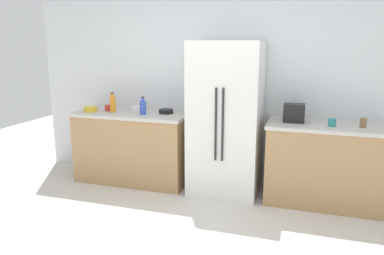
{
  "coord_description": "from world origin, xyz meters",
  "views": [
    {
      "loc": [
        1.09,
        -2.77,
        1.82
      ],
      "look_at": [
        0.06,
        0.47,
        1.05
      ],
      "focal_mm": 34.78,
      "sensor_mm": 36.0,
      "label": 1
    }
  ],
  "objects_px": {
    "bottle_b": "(113,104)",
    "toaster": "(294,113)",
    "refrigerator": "(226,119)",
    "bowl_b": "(90,109)",
    "bowl_a": "(138,108)",
    "bowl_c": "(166,111)",
    "cup_c": "(332,123)",
    "cup_a": "(108,108)",
    "bottle_a": "(143,107)",
    "cup_b": "(363,123)"
  },
  "relations": [
    {
      "from": "bowl_c",
      "to": "cup_b",
      "type": "bearing_deg",
      "value": -3.07
    },
    {
      "from": "refrigerator",
      "to": "bowl_b",
      "type": "xyz_separation_m",
      "value": [
        -1.83,
        -0.07,
        0.04
      ]
    },
    {
      "from": "refrigerator",
      "to": "cup_c",
      "type": "relative_size",
      "value": 21.6
    },
    {
      "from": "toaster",
      "to": "cup_a",
      "type": "height_order",
      "value": "toaster"
    },
    {
      "from": "bottle_a",
      "to": "bowl_c",
      "type": "bearing_deg",
      "value": 32.39
    },
    {
      "from": "toaster",
      "to": "bottle_b",
      "type": "relative_size",
      "value": 0.92
    },
    {
      "from": "bowl_b",
      "to": "bowl_c",
      "type": "distance_m",
      "value": 1.03
    },
    {
      "from": "bottle_b",
      "to": "cup_b",
      "type": "bearing_deg",
      "value": -0.06
    },
    {
      "from": "bowl_b",
      "to": "refrigerator",
      "type": "bearing_deg",
      "value": 2.23
    },
    {
      "from": "refrigerator",
      "to": "cup_b",
      "type": "relative_size",
      "value": 17.8
    },
    {
      "from": "cup_a",
      "to": "bowl_a",
      "type": "xyz_separation_m",
      "value": [
        0.39,
        0.13,
        -0.01
      ]
    },
    {
      "from": "cup_b",
      "to": "bowl_a",
      "type": "bearing_deg",
      "value": 176.29
    },
    {
      "from": "toaster",
      "to": "bottle_a",
      "type": "relative_size",
      "value": 1.03
    },
    {
      "from": "refrigerator",
      "to": "toaster",
      "type": "bearing_deg",
      "value": 2.41
    },
    {
      "from": "toaster",
      "to": "bottle_b",
      "type": "bearing_deg",
      "value": -178.73
    },
    {
      "from": "bottle_a",
      "to": "cup_c",
      "type": "height_order",
      "value": "bottle_a"
    },
    {
      "from": "bottle_a",
      "to": "bowl_a",
      "type": "relative_size",
      "value": 1.16
    },
    {
      "from": "refrigerator",
      "to": "cup_b",
      "type": "xyz_separation_m",
      "value": [
        1.52,
        -0.02,
        0.06
      ]
    },
    {
      "from": "bottle_b",
      "to": "cup_c",
      "type": "bearing_deg",
      "value": -1.19
    },
    {
      "from": "toaster",
      "to": "bowl_c",
      "type": "xyz_separation_m",
      "value": [
        -1.61,
        0.07,
        -0.08
      ]
    },
    {
      "from": "refrigerator",
      "to": "bottle_a",
      "type": "height_order",
      "value": "refrigerator"
    },
    {
      "from": "bowl_a",
      "to": "bowl_c",
      "type": "height_order",
      "value": "bowl_a"
    },
    {
      "from": "cup_b",
      "to": "bowl_c",
      "type": "bearing_deg",
      "value": 176.93
    },
    {
      "from": "bottle_b",
      "to": "cup_c",
      "type": "distance_m",
      "value": 2.73
    },
    {
      "from": "cup_a",
      "to": "bowl_b",
      "type": "height_order",
      "value": "cup_a"
    },
    {
      "from": "refrigerator",
      "to": "bottle_a",
      "type": "bearing_deg",
      "value": -177.02
    },
    {
      "from": "bottle_a",
      "to": "bowl_c",
      "type": "distance_m",
      "value": 0.31
    },
    {
      "from": "refrigerator",
      "to": "cup_c",
      "type": "xyz_separation_m",
      "value": [
        1.2,
        -0.07,
        0.05
      ]
    },
    {
      "from": "cup_c",
      "to": "bowl_b",
      "type": "bearing_deg",
      "value": 179.95
    },
    {
      "from": "bowl_c",
      "to": "bowl_a",
      "type": "bearing_deg",
      "value": 172.8
    },
    {
      "from": "cup_c",
      "to": "toaster",
      "type": "bearing_deg",
      "value": 165.3
    },
    {
      "from": "refrigerator",
      "to": "bowl_a",
      "type": "xyz_separation_m",
      "value": [
        -1.24,
        0.16,
        0.04
      ]
    },
    {
      "from": "bottle_b",
      "to": "bowl_a",
      "type": "distance_m",
      "value": 0.34
    },
    {
      "from": "bowl_a",
      "to": "cup_a",
      "type": "bearing_deg",
      "value": -161.56
    },
    {
      "from": "cup_c",
      "to": "bowl_a",
      "type": "relative_size",
      "value": 0.43
    },
    {
      "from": "bowl_b",
      "to": "toaster",
      "type": "bearing_deg",
      "value": 2.29
    },
    {
      "from": "cup_a",
      "to": "cup_b",
      "type": "xyz_separation_m",
      "value": [
        3.15,
        -0.05,
        0.01
      ]
    },
    {
      "from": "bottle_b",
      "to": "bowl_c",
      "type": "bearing_deg",
      "value": 9.82
    },
    {
      "from": "toaster",
      "to": "cup_a",
      "type": "relative_size",
      "value": 2.93
    },
    {
      "from": "bottle_b",
      "to": "cup_c",
      "type": "relative_size",
      "value": 3.01
    },
    {
      "from": "bowl_b",
      "to": "bowl_c",
      "type": "xyz_separation_m",
      "value": [
        1.01,
        0.18,
        -0.01
      ]
    },
    {
      "from": "bottle_b",
      "to": "bowl_a",
      "type": "xyz_separation_m",
      "value": [
        0.28,
        0.18,
        -0.08
      ]
    },
    {
      "from": "cup_c",
      "to": "bowl_c",
      "type": "bearing_deg",
      "value": 174.95
    },
    {
      "from": "refrigerator",
      "to": "bowl_c",
      "type": "bearing_deg",
      "value": 172.73
    },
    {
      "from": "cup_b",
      "to": "toaster",
      "type": "bearing_deg",
      "value": 175.73
    },
    {
      "from": "cup_a",
      "to": "toaster",
      "type": "bearing_deg",
      "value": 0.13
    },
    {
      "from": "toaster",
      "to": "bowl_a",
      "type": "xyz_separation_m",
      "value": [
        -2.03,
        0.12,
        -0.07
      ]
    },
    {
      "from": "bottle_b",
      "to": "toaster",
      "type": "bearing_deg",
      "value": 1.27
    },
    {
      "from": "cup_b",
      "to": "cup_c",
      "type": "distance_m",
      "value": 0.32
    },
    {
      "from": "bottle_a",
      "to": "bottle_b",
      "type": "bearing_deg",
      "value": 175.23
    }
  ]
}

